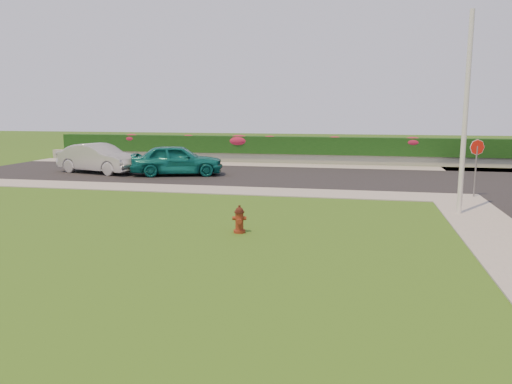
% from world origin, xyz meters
% --- Properties ---
extents(ground, '(120.00, 120.00, 0.00)m').
position_xyz_m(ground, '(0.00, 0.00, 0.00)').
color(ground, black).
rests_on(ground, ground).
extents(street_far, '(26.00, 8.00, 0.04)m').
position_xyz_m(street_far, '(-5.00, 14.00, 0.02)').
color(street_far, black).
rests_on(street_far, ground).
extents(sidewalk_far, '(24.00, 2.00, 0.04)m').
position_xyz_m(sidewalk_far, '(-6.00, 9.00, 0.02)').
color(sidewalk_far, gray).
rests_on(sidewalk_far, ground).
extents(curb_corner, '(2.00, 2.00, 0.04)m').
position_xyz_m(curb_corner, '(7.00, 9.00, 0.02)').
color(curb_corner, gray).
rests_on(curb_corner, ground).
extents(sidewalk_beyond, '(34.00, 2.00, 0.04)m').
position_xyz_m(sidewalk_beyond, '(-1.00, 19.00, 0.02)').
color(sidewalk_beyond, gray).
rests_on(sidewalk_beyond, ground).
extents(retaining_wall, '(34.00, 0.40, 0.60)m').
position_xyz_m(retaining_wall, '(-1.00, 20.50, 0.30)').
color(retaining_wall, gray).
rests_on(retaining_wall, ground).
extents(hedge, '(32.00, 0.90, 1.10)m').
position_xyz_m(hedge, '(-1.00, 20.60, 1.15)').
color(hedge, black).
rests_on(hedge, retaining_wall).
extents(fire_hydrant, '(0.41, 0.38, 0.78)m').
position_xyz_m(fire_hydrant, '(0.05, 2.02, 0.37)').
color(fire_hydrant, '#58160D').
rests_on(fire_hydrant, ground).
extents(sedan_teal, '(5.02, 3.15, 1.59)m').
position_xyz_m(sedan_teal, '(-5.99, 13.15, 0.84)').
color(sedan_teal, '#0C625D').
rests_on(sedan_teal, street_far).
extents(sedan_silver, '(4.99, 2.83, 1.56)m').
position_xyz_m(sedan_silver, '(-10.48, 13.22, 0.82)').
color(sedan_silver, '#A8ABAF').
rests_on(sedan_silver, street_far).
extents(utility_pole, '(0.16, 0.16, 6.47)m').
position_xyz_m(utility_pole, '(6.53, 5.90, 3.24)').
color(utility_pole, silver).
rests_on(utility_pole, ground).
extents(stop_sign, '(0.59, 0.24, 2.28)m').
position_xyz_m(stop_sign, '(7.70, 9.41, 1.67)').
color(stop_sign, slate).
rests_on(stop_sign, ground).
extents(flower_clump_a, '(1.21, 0.77, 0.60)m').
position_xyz_m(flower_clump_a, '(-12.04, 20.50, 1.46)').
color(flower_clump_a, '#B41E3A').
rests_on(flower_clump_a, hedge).
extents(flower_clump_b, '(1.03, 0.66, 0.51)m').
position_xyz_m(flower_clump_b, '(-7.96, 20.50, 1.50)').
color(flower_clump_b, '#B41E3A').
rests_on(flower_clump_b, hedge).
extents(flower_clump_c, '(1.53, 0.98, 0.76)m').
position_xyz_m(flower_clump_c, '(-4.50, 20.50, 1.40)').
color(flower_clump_c, '#B41E3A').
rests_on(flower_clump_c, hedge).
extents(flower_clump_d, '(1.05, 0.68, 0.53)m').
position_xyz_m(flower_clump_d, '(-2.47, 20.50, 1.49)').
color(flower_clump_d, '#B41E3A').
rests_on(flower_clump_d, hedge).
extents(flower_clump_e, '(1.06, 0.68, 0.53)m').
position_xyz_m(flower_clump_e, '(1.69, 20.50, 1.49)').
color(flower_clump_e, '#B41E3A').
rests_on(flower_clump_e, hedge).
extents(flower_clump_f, '(1.26, 0.81, 0.63)m').
position_xyz_m(flower_clump_f, '(6.38, 20.50, 1.45)').
color(flower_clump_f, '#B41E3A').
rests_on(flower_clump_f, hedge).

